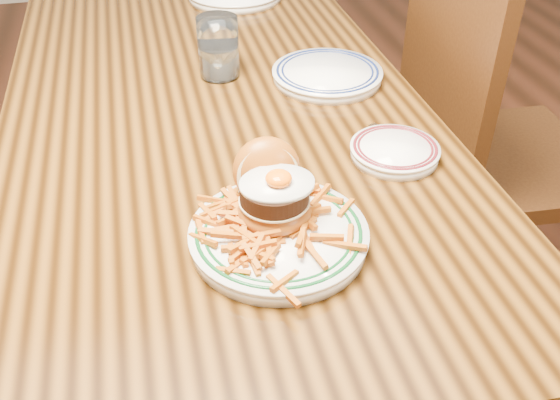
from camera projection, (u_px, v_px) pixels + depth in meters
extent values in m
plane|color=black|center=(232.00, 342.00, 1.74)|extent=(6.00, 6.00, 0.00)
cube|color=black|center=(215.00, 113.00, 1.30)|extent=(0.85, 1.60, 0.05)
cylinder|color=black|center=(78.00, 119.00, 2.04)|extent=(0.07, 0.07, 0.70)
cylinder|color=black|center=(294.00, 95.00, 2.17)|extent=(0.07, 0.07, 0.70)
cylinder|color=#3B200C|center=(23.00, 355.00, 1.45)|extent=(0.04, 0.04, 0.41)
cube|color=#3B200C|center=(505.00, 162.00, 1.61)|extent=(0.49, 0.49, 0.04)
cube|color=#3B200C|center=(445.00, 73.00, 1.42)|extent=(0.06, 0.46, 0.49)
cylinder|color=#3B200C|center=(518.00, 188.00, 1.94)|extent=(0.04, 0.04, 0.45)
cylinder|color=#3B200C|center=(397.00, 201.00, 1.89)|extent=(0.04, 0.04, 0.45)
cylinder|color=#3B200C|center=(446.00, 293.00, 1.58)|extent=(0.04, 0.04, 0.45)
cylinder|color=white|center=(279.00, 238.00, 0.93)|extent=(0.26, 0.26, 0.02)
cylinder|color=white|center=(279.00, 232.00, 0.92)|extent=(0.27, 0.27, 0.01)
torus|color=#0B4019|center=(279.00, 231.00, 0.92)|extent=(0.25, 0.25, 0.01)
torus|color=#0B4019|center=(279.00, 231.00, 0.92)|extent=(0.22, 0.22, 0.01)
ellipsoid|color=#9F5714|center=(274.00, 210.00, 0.93)|extent=(0.11, 0.11, 0.05)
cylinder|color=beige|center=(274.00, 200.00, 0.92)|extent=(0.11, 0.11, 0.00)
cylinder|color=black|center=(274.00, 192.00, 0.91)|extent=(0.10, 0.10, 0.03)
ellipsoid|color=silver|center=(277.00, 184.00, 0.90)|extent=(0.11, 0.09, 0.01)
ellipsoid|color=#FF6205|center=(279.00, 178.00, 0.90)|extent=(0.04, 0.04, 0.02)
ellipsoid|color=#9F5714|center=(267.00, 170.00, 0.97)|extent=(0.11, 0.09, 0.12)
cylinder|color=beige|center=(269.00, 177.00, 0.95)|extent=(0.10, 0.04, 0.09)
cylinder|color=white|center=(394.00, 153.00, 1.12)|extent=(0.16, 0.16, 0.02)
cylinder|color=white|center=(395.00, 148.00, 1.11)|extent=(0.16, 0.16, 0.01)
torus|color=#551319|center=(395.00, 147.00, 1.11)|extent=(0.15, 0.15, 0.01)
torus|color=#551319|center=(395.00, 147.00, 1.11)|extent=(0.14, 0.14, 0.01)
cube|color=silver|center=(403.00, 144.00, 1.12)|extent=(0.05, 0.10, 0.00)
cylinder|color=white|center=(327.00, 76.00, 1.36)|extent=(0.24, 0.24, 0.02)
cylinder|color=white|center=(327.00, 71.00, 1.36)|extent=(0.24, 0.24, 0.01)
torus|color=#0F1B4C|center=(327.00, 71.00, 1.36)|extent=(0.22, 0.22, 0.01)
torus|color=#0F1B4C|center=(327.00, 71.00, 1.36)|extent=(0.20, 0.20, 0.01)
cylinder|color=white|center=(218.00, 47.00, 1.35)|extent=(0.09, 0.09, 0.13)
cylinder|color=silver|center=(219.00, 61.00, 1.37)|extent=(0.08, 0.08, 0.06)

